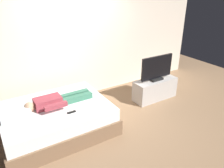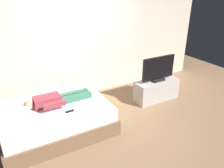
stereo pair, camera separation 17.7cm
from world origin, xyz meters
name	(u,v)px [view 2 (the right image)]	position (x,y,z in m)	size (l,w,h in m)	color
ground_plane	(105,122)	(0.00, 0.00, 0.00)	(10.00, 10.00, 0.00)	#8C6B4C
back_wall	(91,38)	(0.40, 1.44, 1.40)	(6.40, 0.10, 2.80)	beige
bed	(55,117)	(-0.94, 0.26, 0.26)	(1.99, 1.53, 0.54)	brown
pillow	(14,112)	(-1.61, 0.26, 0.60)	(0.48, 0.34, 0.12)	white
person	(54,100)	(-0.91, 0.29, 0.62)	(1.26, 0.46, 0.18)	#993842
remote	(70,111)	(-0.76, -0.12, 0.55)	(0.15, 0.04, 0.02)	black
tv_stand	(156,90)	(1.55, 0.27, 0.25)	(1.10, 0.40, 0.50)	#B7B2AD
tv	(158,69)	(1.55, 0.27, 0.78)	(0.88, 0.20, 0.59)	black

